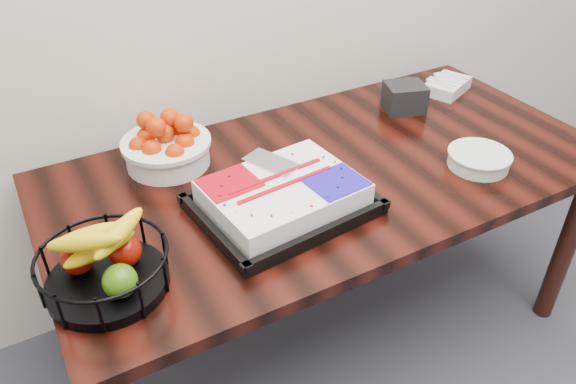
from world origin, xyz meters
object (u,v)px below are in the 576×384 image
table (331,189)px  napkin_box (405,97)px  cake_tray (283,197)px  fruit_basket (104,266)px  tangerine_bowl (166,143)px  plate_stack (479,159)px

table → napkin_box: size_ratio=12.71×
cake_tray → fruit_basket: size_ratio=1.64×
cake_tray → napkin_box: 0.77m
table → cake_tray: (-0.25, -0.12, 0.13)m
cake_tray → fruit_basket: 0.52m
table → fruit_basket: 0.80m
cake_tray → tangerine_bowl: (-0.20, 0.39, 0.03)m
plate_stack → cake_tray: bearing=171.2°
plate_stack → napkin_box: napkin_box is taller
table → tangerine_bowl: tangerine_bowl is taller
table → napkin_box: napkin_box is taller
table → plate_stack: size_ratio=9.04×
table → napkin_box: bearing=24.5°
cake_tray → tangerine_bowl: 0.44m
cake_tray → plate_stack: 0.66m
cake_tray → fruit_basket: fruit_basket is taller
cake_tray → plate_stack: size_ratio=2.54×
tangerine_bowl → plate_stack: 0.99m
fruit_basket → napkin_box: 1.28m
cake_tray → napkin_box: bearing=25.2°
tangerine_bowl → fruit_basket: bearing=-124.2°
plate_stack → napkin_box: (0.04, 0.43, 0.03)m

